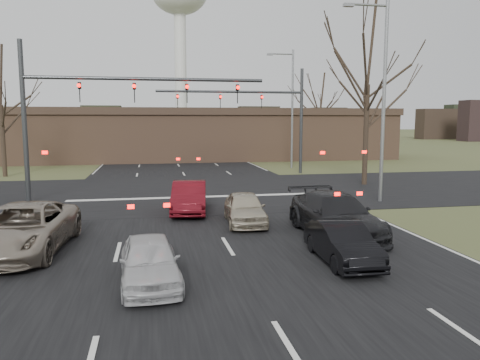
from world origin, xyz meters
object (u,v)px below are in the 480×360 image
object	(u,v)px
building	(193,134)
car_silver_ahead	(245,208)
mast_arm_near	(93,101)
mast_arm_far	(266,108)
water_tower	(180,3)
car_red_ahead	(189,197)
car_white_sedan	(150,261)
car_silver_suv	(22,229)
streetlight_right_far	(290,103)
streetlight_right_near	(381,90)
car_black_hatch	(342,242)
car_charcoal_sedan	(335,215)

from	to	relation	value
building	car_silver_ahead	size ratio (longest dim) A/B	11.38
mast_arm_near	mast_arm_far	distance (m)	15.17
water_tower	car_silver_ahead	xyz separation A→B (m)	(-4.78, -113.76, -34.83)
building	car_red_ahead	xyz separation A→B (m)	(-2.77, -29.04, -1.97)
water_tower	mast_arm_near	bearing A→B (deg)	-95.99
building	car_white_sedan	bearing A→B (deg)	-96.72
water_tower	car_silver_suv	world-z (taller)	water_tower
water_tower	mast_arm_far	bearing A→B (deg)	-89.89
building	car_silver_suv	distance (m)	35.56
mast_arm_near	car_silver_suv	bearing A→B (deg)	-96.96
car_white_sedan	car_red_ahead	size ratio (longest dim) A/B	0.85
car_silver_suv	streetlight_right_far	bearing A→B (deg)	61.07
streetlight_right_near	car_red_ahead	distance (m)	10.82
streetlight_right_near	car_silver_suv	distance (m)	17.23
mast_arm_far	car_silver_ahead	distance (m)	18.02
water_tower	car_red_ahead	bearing A→B (deg)	-93.49
water_tower	streetlight_right_near	distance (m)	114.02
car_silver_suv	car_silver_ahead	distance (m)	8.09
building	streetlight_right_far	distance (m)	13.53
mast_arm_near	car_silver_suv	distance (m)	10.50
building	streetlight_right_near	size ratio (longest dim) A/B	4.24
streetlight_right_far	car_silver_ahead	bearing A→B (deg)	-111.31
building	streetlight_right_near	bearing A→B (deg)	-76.31
car_silver_suv	car_white_sedan	distance (m)	5.32
streetlight_right_near	car_black_hatch	distance (m)	12.04
water_tower	mast_arm_far	xyz separation A→B (m)	(0.18, -97.00, -30.45)
car_black_hatch	car_red_ahead	world-z (taller)	car_red_ahead
car_black_hatch	streetlight_right_far	bearing A→B (deg)	78.09
streetlight_right_far	car_charcoal_sedan	distance (m)	24.38
car_charcoal_sedan	car_black_hatch	bearing A→B (deg)	-110.78
car_charcoal_sedan	streetlight_right_near	bearing A→B (deg)	50.34
mast_arm_far	car_white_sedan	bearing A→B (deg)	-110.56
streetlight_right_far	car_white_sedan	size ratio (longest dim) A/B	2.78
water_tower	car_black_hatch	size ratio (longest dim) A/B	12.38
building	streetlight_right_far	size ratio (longest dim) A/B	4.24
car_silver_suv	car_red_ahead	bearing A→B (deg)	49.05
mast_arm_far	car_silver_suv	bearing A→B (deg)	-122.80
car_silver_ahead	mast_arm_far	bearing A→B (deg)	77.80
building	car_silver_suv	size ratio (longest dim) A/B	7.75
mast_arm_far	streetlight_right_far	distance (m)	5.12
car_black_hatch	building	bearing A→B (deg)	93.16
mast_arm_far	streetlight_right_far	xyz separation A→B (m)	(3.14, 4.00, 0.57)
water_tower	streetlight_right_far	world-z (taller)	water_tower
mast_arm_near	streetlight_right_near	bearing A→B (deg)	-12.05
building	car_silver_suv	bearing A→B (deg)	-103.67
car_red_ahead	car_white_sedan	bearing A→B (deg)	-94.23
streetlight_right_far	car_silver_ahead	xyz separation A→B (m)	(-8.10, -20.76, -4.95)
water_tower	car_charcoal_sedan	world-z (taller)	water_tower
mast_arm_far	car_silver_suv	size ratio (longest dim) A/B	2.03
streetlight_right_far	car_white_sedan	world-z (taller)	streetlight_right_far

